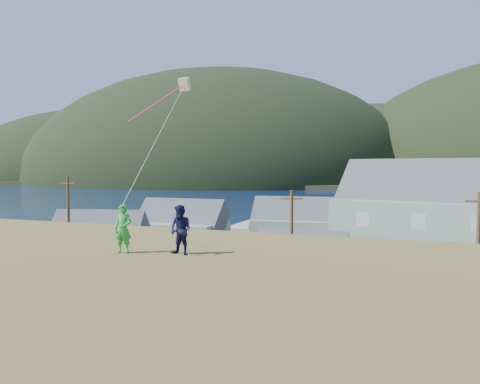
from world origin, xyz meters
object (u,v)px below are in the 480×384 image
at_px(wharf, 319,229).
at_px(shed_white, 301,264).
at_px(shed_palegreen_near, 180,229).
at_px(shed_palegreen_far, 298,225).
at_px(shed_teal, 97,244).
at_px(kite_flyer_green, 123,229).
at_px(kite_flyer_navy, 181,230).

height_order(wharf, shed_white, shed_white).
distance_m(shed_palegreen_near, shed_palegreen_far, 14.45).
bearing_deg(wharf, shed_palegreen_far, -87.83).
bearing_deg(shed_white, shed_teal, 174.85).
bearing_deg(shed_palegreen_far, shed_teal, -133.26).
xyz_separation_m(shed_teal, kite_flyer_green, (20.06, -24.13, 5.35)).
distance_m(shed_teal, kite_flyer_navy, 32.70).
distance_m(wharf, shed_teal, 37.23).
xyz_separation_m(shed_white, shed_palegreen_far, (-5.16, 19.71, 0.65)).
bearing_deg(kite_flyer_green, wharf, 86.78).
relative_size(wharf, kite_flyer_green, 17.07).
height_order(shed_palegreen_near, shed_white, shed_palegreen_near).
bearing_deg(shed_teal, kite_flyer_navy, -62.24).
bearing_deg(shed_palegreen_far, wharf, 86.36).
bearing_deg(shed_white, wharf, 95.25).
height_order(shed_teal, shed_white, shed_teal).
xyz_separation_m(shed_palegreen_far, kite_flyer_navy, (7.04, -43.08, 5.07)).
bearing_deg(kite_flyer_green, shed_teal, 120.85).
xyz_separation_m(shed_white, kite_flyer_green, (0.08, -23.77, 5.71)).
relative_size(kite_flyer_green, kite_flyer_navy, 1.00).
relative_size(shed_palegreen_near, shed_palegreen_far, 0.88).
relative_size(shed_palegreen_far, kite_flyer_navy, 7.76).
xyz_separation_m(shed_palegreen_near, shed_white, (17.04, -11.48, -0.58)).
distance_m(wharf, kite_flyer_green, 59.21).
relative_size(shed_white, kite_flyer_navy, 4.99).
bearing_deg(wharf, kite_flyer_green, -84.33).
distance_m(shed_teal, kite_flyer_green, 31.83).
height_order(shed_teal, kite_flyer_green, kite_flyer_green).
distance_m(wharf, kite_flyer_navy, 59.02).
distance_m(shed_white, kite_flyer_navy, 24.13).
distance_m(wharf, shed_palegreen_far, 15.18).
distance_m(kite_flyer_green, kite_flyer_navy, 1.84).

